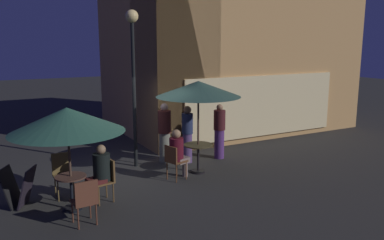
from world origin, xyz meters
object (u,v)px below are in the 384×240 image
(cafe_chair_3, at_px, (174,159))
(menu_sandwich_board, at_px, (19,187))
(street_lamp_near_corner, at_px, (133,56))
(patron_seated_1, at_px, (178,151))
(cafe_table_1, at_px, (198,152))
(cafe_chair_2, at_px, (106,176))
(patio_umbrella_0, at_px, (67,120))
(patron_standing_3, at_px, (187,134))
(patron_standing_4, at_px, (165,133))
(cafe_chair_1, at_px, (85,199))
(patio_umbrella_1, at_px, (198,89))
(cafe_table_0, at_px, (71,187))
(patron_standing_2, at_px, (219,131))
(patron_seated_0, at_px, (100,170))
(cafe_chair_0, at_px, (63,171))

(cafe_chair_3, bearing_deg, menu_sandwich_board, 161.22)
(street_lamp_near_corner, relative_size, patron_seated_1, 3.28)
(cafe_table_1, height_order, cafe_chair_3, cafe_chair_3)
(cafe_table_1, relative_size, cafe_chair_2, 0.82)
(menu_sandwich_board, xyz_separation_m, patio_umbrella_0, (0.95, -0.70, 1.47))
(patron_standing_3, xyz_separation_m, patron_standing_4, (-0.54, 0.37, 0.01))
(cafe_table_1, xyz_separation_m, patio_umbrella_0, (-3.49, -0.87, 1.33))
(street_lamp_near_corner, distance_m, cafe_chair_1, 4.49)
(patio_umbrella_1, xyz_separation_m, cafe_chair_3, (-0.84, -0.26, -1.68))
(cafe_table_0, bearing_deg, cafe_table_1, 13.99)
(cafe_chair_1, height_order, patron_standing_4, patron_standing_4)
(cafe_table_1, bearing_deg, menu_sandwich_board, -177.83)
(patron_seated_1, relative_size, patron_standing_4, 0.76)
(menu_sandwich_board, xyz_separation_m, cafe_chair_1, (1.02, -1.58, 0.11))
(cafe_chair_3, relative_size, patron_standing_2, 0.55)
(cafe_table_1, distance_m, patron_seated_0, 2.96)
(patio_umbrella_0, relative_size, patio_umbrella_1, 0.94)
(cafe_table_1, height_order, cafe_chair_1, cafe_chair_1)
(cafe_chair_0, distance_m, patron_seated_0, 0.99)
(cafe_table_1, relative_size, patio_umbrella_1, 0.31)
(patio_umbrella_0, xyz_separation_m, patron_standing_4, (3.11, 2.17, -1.04))
(patio_umbrella_1, distance_m, cafe_chair_3, 1.89)
(patron_standing_2, bearing_deg, patron_seated_0, 173.35)
(patron_standing_3, bearing_deg, patron_seated_0, 75.87)
(patio_umbrella_0, bearing_deg, patron_standing_2, 20.22)
(cafe_table_0, bearing_deg, patron_standing_4, 34.93)
(cafe_chair_0, relative_size, patron_standing_3, 0.60)
(cafe_chair_3, bearing_deg, patio_umbrella_1, -0.00)
(cafe_chair_0, height_order, cafe_chair_2, cafe_chair_0)
(cafe_chair_1, relative_size, patron_standing_4, 0.53)
(street_lamp_near_corner, xyz_separation_m, cafe_chair_0, (-2.22, -1.32, -2.45))
(cafe_chair_2, bearing_deg, cafe_chair_1, 45.80)
(cafe_chair_0, bearing_deg, patron_seated_1, 85.44)
(cafe_chair_3, relative_size, patron_standing_3, 0.55)
(cafe_table_1, distance_m, cafe_chair_0, 3.49)
(cafe_chair_1, bearing_deg, cafe_chair_0, -2.19)
(cafe_table_0, xyz_separation_m, cafe_chair_1, (0.07, -0.88, 0.05))
(cafe_table_1, xyz_separation_m, patio_umbrella_1, (0.00, -0.00, 1.67))
(patron_standing_2, bearing_deg, cafe_table_1, -172.96)
(menu_sandwich_board, distance_m, cafe_chair_1, 1.88)
(street_lamp_near_corner, height_order, cafe_chair_0, street_lamp_near_corner)
(patron_standing_3, bearing_deg, menu_sandwich_board, 59.99)
(menu_sandwich_board, distance_m, cafe_table_1, 4.44)
(menu_sandwich_board, relative_size, patron_seated_1, 0.65)
(street_lamp_near_corner, distance_m, patron_standing_3, 2.66)
(patio_umbrella_0, height_order, patron_seated_1, patio_umbrella_0)
(cafe_chair_1, xyz_separation_m, patron_standing_3, (3.58, 2.68, 0.30))
(patron_standing_3, height_order, patron_standing_4, patron_standing_4)
(patron_standing_3, bearing_deg, patron_standing_2, -137.49)
(cafe_chair_0, relative_size, cafe_chair_2, 1.06)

